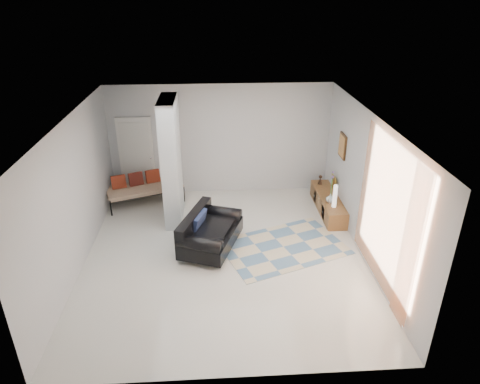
{
  "coord_description": "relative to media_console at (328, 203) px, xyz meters",
  "views": [
    {
      "loc": [
        -0.14,
        -7.2,
        4.89
      ],
      "look_at": [
        0.35,
        0.6,
        1.1
      ],
      "focal_mm": 32.0,
      "sensor_mm": 36.0,
      "label": 1
    }
  ],
  "objects": [
    {
      "name": "wall_left",
      "position": [
        -5.27,
        -1.7,
        1.2
      ],
      "size": [
        0.0,
        6.0,
        6.0
      ],
      "primitive_type": "plane",
      "rotation": [
        1.57,
        0.0,
        1.57
      ],
      "color": "#B5B7B9",
      "rests_on": "ground"
    },
    {
      "name": "wall_back",
      "position": [
        -2.52,
        1.3,
        1.2
      ],
      "size": [
        6.0,
        0.0,
        6.0
      ],
      "primitive_type": "plane",
      "rotation": [
        1.57,
        0.0,
        0.0
      ],
      "color": "#B5B7B9",
      "rests_on": "ground"
    },
    {
      "name": "cylinder_lamp",
      "position": [
        -0.02,
        -0.54,
        0.46
      ],
      "size": [
        0.1,
        0.1,
        0.53
      ],
      "primitive_type": "cylinder",
      "color": "white",
      "rests_on": "media_console"
    },
    {
      "name": "partition_column",
      "position": [
        -3.62,
        -0.1,
        1.2
      ],
      "size": [
        0.35,
        1.2,
        2.8
      ],
      "primitive_type": "cube",
      "color": "#B4B9BB",
      "rests_on": "floor"
    },
    {
      "name": "media_console",
      "position": [
        0.0,
        0.0,
        0.0
      ],
      "size": [
        0.45,
        1.88,
        0.8
      ],
      "color": "brown",
      "rests_on": "floor"
    },
    {
      "name": "wall_front",
      "position": [
        -2.52,
        -4.7,
        1.2
      ],
      "size": [
        6.0,
        0.0,
        6.0
      ],
      "primitive_type": "plane",
      "rotation": [
        -1.57,
        0.0,
        0.0
      ],
      "color": "#B5B7B9",
      "rests_on": "ground"
    },
    {
      "name": "loveseat",
      "position": [
        -2.84,
        -1.4,
        0.15
      ],
      "size": [
        1.38,
        1.77,
        0.76
      ],
      "rotation": [
        0.0,
        0.0,
        -0.35
      ],
      "color": "silver",
      "rests_on": "floor"
    },
    {
      "name": "curtain",
      "position": [
        0.15,
        -2.85,
        1.25
      ],
      "size": [
        0.0,
        2.55,
        2.55
      ],
      "primitive_type": "plane",
      "rotation": [
        1.57,
        0.0,
        1.57
      ],
      "color": "orange",
      "rests_on": "wall_right"
    },
    {
      "name": "wall_right",
      "position": [
        0.23,
        -1.7,
        1.2
      ],
      "size": [
        0.0,
        6.0,
        6.0
      ],
      "primitive_type": "plane",
      "rotation": [
        1.57,
        0.0,
        -1.57
      ],
      "color": "#B5B7B9",
      "rests_on": "ground"
    },
    {
      "name": "area_rug",
      "position": [
        -1.3,
        -1.5,
        -0.2
      ],
      "size": [
        2.85,
        2.38,
        0.01
      ],
      "primitive_type": "cube",
      "rotation": [
        0.0,
        0.0,
        0.36
      ],
      "color": "#BFB292",
      "rests_on": "floor"
    },
    {
      "name": "vase",
      "position": [
        -0.05,
        -0.32,
        0.3
      ],
      "size": [
        0.2,
        0.2,
        0.21
      ],
      "primitive_type": "imported",
      "rotation": [
        0.0,
        0.0,
        -0.02
      ],
      "color": "silver",
      "rests_on": "media_console"
    },
    {
      "name": "ceiling",
      "position": [
        -2.52,
        -1.7,
        2.6
      ],
      "size": [
        6.0,
        6.0,
        0.0
      ],
      "primitive_type": "plane",
      "rotation": [
        3.14,
        0.0,
        0.0
      ],
      "color": "white",
      "rests_on": "wall_back"
    },
    {
      "name": "bronze_figurine",
      "position": [
        -0.05,
        0.69,
        0.31
      ],
      "size": [
        0.13,
        0.13,
        0.24
      ],
      "primitive_type": null,
      "rotation": [
        0.0,
        0.0,
        -0.13
      ],
      "color": "#301F15",
      "rests_on": "media_console"
    },
    {
      "name": "floor",
      "position": [
        -2.52,
        -1.7,
        -0.2
      ],
      "size": [
        6.0,
        6.0,
        0.0
      ],
      "primitive_type": "plane",
      "color": "beige",
      "rests_on": "ground"
    },
    {
      "name": "hallway_door",
      "position": [
        -4.62,
        1.26,
        0.82
      ],
      "size": [
        0.85,
        0.06,
        2.04
      ],
      "primitive_type": "cube",
      "color": "silver",
      "rests_on": "floor"
    },
    {
      "name": "wall_art",
      "position": [
        0.2,
        -0.0,
        1.45
      ],
      "size": [
        0.04,
        0.45,
        0.55
      ],
      "primitive_type": "cube",
      "color": "#38220F",
      "rests_on": "wall_right"
    },
    {
      "name": "daybed",
      "position": [
        -4.45,
        0.76,
        0.21
      ],
      "size": [
        1.96,
        1.36,
        0.77
      ],
      "rotation": [
        0.0,
        0.0,
        0.36
      ],
      "color": "black",
      "rests_on": "floor"
    }
  ]
}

